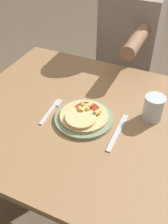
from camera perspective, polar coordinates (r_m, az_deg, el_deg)
The scene contains 8 objects.
ground_plane at distance 1.69m, azimuth 0.26°, elevation -20.25°, with size 8.00×8.00×0.00m, color brown.
dining_table at distance 1.18m, azimuth 0.35°, elevation -4.87°, with size 1.07×0.90×0.75m.
plate at distance 1.07m, azimuth 0.00°, elevation -1.34°, with size 0.24×0.24×0.01m.
pizza at distance 1.06m, azimuth -0.03°, elevation -0.67°, with size 0.20×0.20×0.04m.
fork at distance 1.13m, azimuth -7.00°, elevation 0.53°, with size 0.03×0.18×0.00m.
knife at distance 1.03m, azimuth 7.24°, elevation -4.49°, with size 0.02×0.22×0.00m.
drinking_glass at distance 1.09m, azimuth 14.91°, elevation 0.89°, with size 0.08×0.08×0.11m.
person_diner at distance 1.68m, azimuth 9.61°, elevation 13.32°, with size 0.34×0.52×1.25m.
Camera 1 is at (0.34, -0.76, 1.47)m, focal length 42.00 mm.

